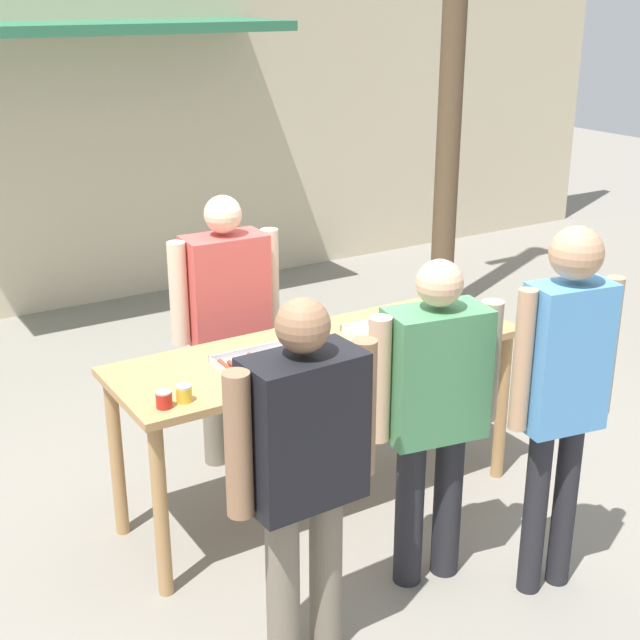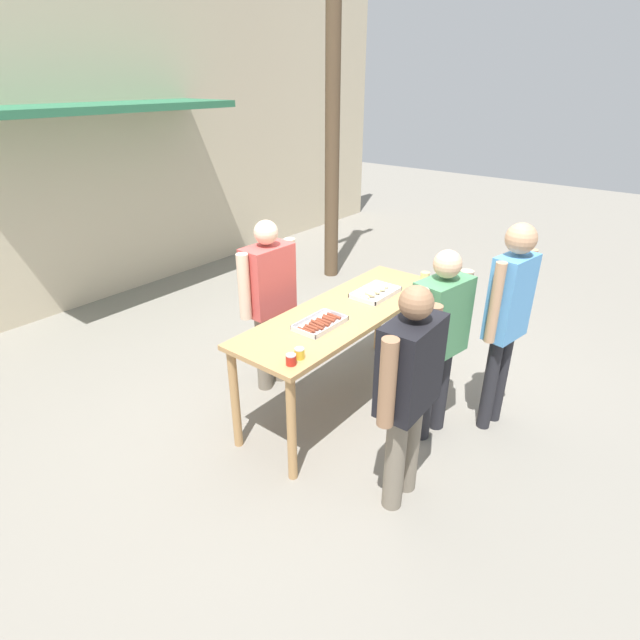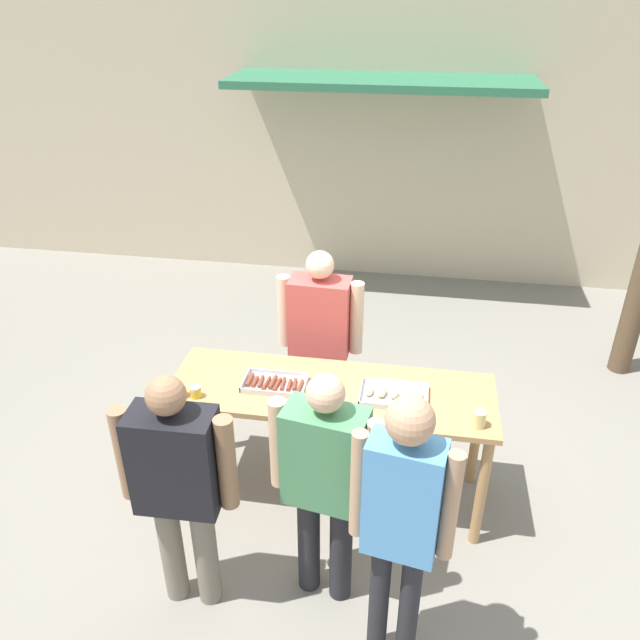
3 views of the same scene
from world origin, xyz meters
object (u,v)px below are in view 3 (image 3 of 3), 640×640
object	(u,v)px
person_customer_holding_hotdog	(178,479)
person_customer_waiting_in_line	(325,475)
food_tray_sausages	(275,384)
person_server_behind_table	(320,331)
condiment_jar_mustard	(181,391)
food_tray_buns	(393,394)
person_customer_with_cup	(402,514)
condiment_jar_ketchup	(196,392)
beer_cup	(479,419)

from	to	relation	value
person_customer_holding_hotdog	person_customer_waiting_in_line	size ratio (longest dim) A/B	1.01
food_tray_sausages	person_customer_holding_hotdog	world-z (taller)	person_customer_holding_hotdog
person_server_behind_table	person_customer_holding_hotdog	bearing A→B (deg)	-104.05
food_tray_sausages	condiment_jar_mustard	xyz separation A→B (m)	(-0.58, -0.22, 0.02)
food_tray_buns	person_customer_with_cup	distance (m)	1.17
food_tray_buns	person_customer_waiting_in_line	world-z (taller)	person_customer_waiting_in_line
food_tray_sausages	condiment_jar_mustard	size ratio (longest dim) A/B	5.45
condiment_jar_mustard	food_tray_sausages	bearing A→B (deg)	20.37
person_customer_holding_hotdog	food_tray_sausages	bearing A→B (deg)	-109.49
person_server_behind_table	person_customer_waiting_in_line	size ratio (longest dim) A/B	1.01
condiment_jar_ketchup	person_customer_holding_hotdog	bearing A→B (deg)	-77.63
food_tray_buns	food_tray_sausages	bearing A→B (deg)	-179.82
beer_cup	person_server_behind_table	world-z (taller)	person_server_behind_table
food_tray_sausages	condiment_jar_ketchup	size ratio (longest dim) A/B	5.45
beer_cup	person_server_behind_table	bearing A→B (deg)	140.37
person_customer_waiting_in_line	person_customer_holding_hotdog	bearing A→B (deg)	22.71
food_tray_sausages	beer_cup	world-z (taller)	beer_cup
person_customer_with_cup	person_customer_waiting_in_line	distance (m)	0.57
person_customer_with_cup	person_customer_waiting_in_line	world-z (taller)	person_customer_with_cup
beer_cup	person_customer_waiting_in_line	xyz separation A→B (m)	(-0.86, -0.59, -0.05)
beer_cup	person_customer_with_cup	size ratio (longest dim) A/B	0.06
person_customer_waiting_in_line	beer_cup	bearing A→B (deg)	-135.77
condiment_jar_ketchup	person_customer_with_cup	world-z (taller)	person_customer_with_cup
food_tray_sausages	person_customer_with_cup	xyz separation A→B (m)	(0.91, -1.15, 0.13)
condiment_jar_mustard	beer_cup	bearing A→B (deg)	0.18
food_tray_buns	condiment_jar_ketchup	size ratio (longest dim) A/B	5.70
person_customer_with_cup	condiment_jar_ketchup	bearing A→B (deg)	-24.66
food_tray_sausages	condiment_jar_mustard	world-z (taller)	condiment_jar_mustard
food_tray_buns	condiment_jar_ketchup	distance (m)	1.30
food_tray_buns	person_customer_waiting_in_line	distance (m)	0.87
person_customer_holding_hotdog	beer_cup	bearing A→B (deg)	-156.75
condiment_jar_mustard	person_server_behind_table	size ratio (longest dim) A/B	0.05
person_customer_holding_hotdog	person_customer_with_cup	world-z (taller)	person_customer_with_cup
condiment_jar_mustard	condiment_jar_ketchup	size ratio (longest dim) A/B	1.00
person_customer_waiting_in_line	condiment_jar_ketchup	bearing A→B (deg)	-21.90
food_tray_sausages	food_tray_buns	size ratio (longest dim) A/B	0.96
beer_cup	person_customer_waiting_in_line	world-z (taller)	person_customer_waiting_in_line
condiment_jar_mustard	beer_cup	world-z (taller)	beer_cup
food_tray_buns	person_server_behind_table	xyz separation A→B (m)	(-0.61, 0.74, -0.00)
condiment_jar_ketchup	person_server_behind_table	size ratio (longest dim) A/B	0.05
beer_cup	person_customer_with_cup	xyz separation A→B (m)	(-0.43, -0.94, 0.09)
condiment_jar_mustard	person_customer_holding_hotdog	distance (m)	0.81
condiment_jar_mustard	person_customer_holding_hotdog	size ratio (longest dim) A/B	0.05
person_customer_holding_hotdog	person_customer_with_cup	xyz separation A→B (m)	(1.22, -0.17, 0.12)
person_customer_with_cup	beer_cup	bearing A→B (deg)	-105.02
condiment_jar_ketchup	person_customer_holding_hotdog	world-z (taller)	person_customer_holding_hotdog
person_customer_with_cup	person_customer_holding_hotdog	bearing A→B (deg)	1.51
condiment_jar_ketchup	person_customer_holding_hotdog	xyz separation A→B (m)	(0.17, -0.77, -0.02)
food_tray_buns	person_customer_holding_hotdog	xyz separation A→B (m)	(-1.12, -0.98, -0.00)
condiment_jar_mustard	person_customer_holding_hotdog	bearing A→B (deg)	-70.51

